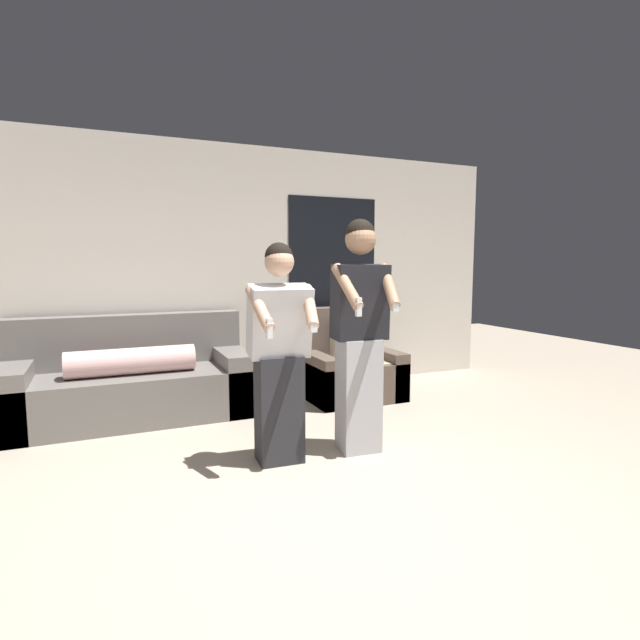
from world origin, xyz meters
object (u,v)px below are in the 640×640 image
object	(u,v)px
person_right	(360,333)
armchair	(348,368)
person_left	(279,354)
couch	(132,383)

from	to	relation	value
person_right	armchair	bearing A→B (deg)	66.25
person_left	person_right	xyz separation A→B (m)	(0.63, -0.04, 0.12)
couch	armchair	world-z (taller)	armchair
person_left	armchair	bearing A→B (deg)	48.15
couch	person_right	distance (m)	2.30
armchair	person_right	world-z (taller)	person_right
person_left	person_right	distance (m)	0.64
couch	person_right	world-z (taller)	person_right
person_left	couch	bearing A→B (deg)	120.76
armchair	person_right	distance (m)	1.70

